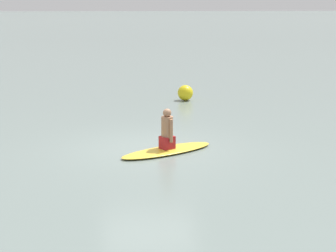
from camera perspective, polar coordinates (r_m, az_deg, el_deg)
name	(u,v)px	position (r m, az deg, el deg)	size (l,w,h in m)	color
ground_plane	(149,148)	(14.23, -2.04, -2.33)	(400.00, 400.00, 0.00)	slate
surfboard	(167,150)	(13.83, -0.09, -2.56)	(2.65, 0.78, 0.10)	gold
person_paddler	(167,131)	(13.70, -0.09, -0.48)	(0.43, 0.43, 1.03)	#A51E23
buoy_marker	(185,93)	(21.01, 1.83, 3.50)	(0.60, 0.60, 0.60)	yellow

